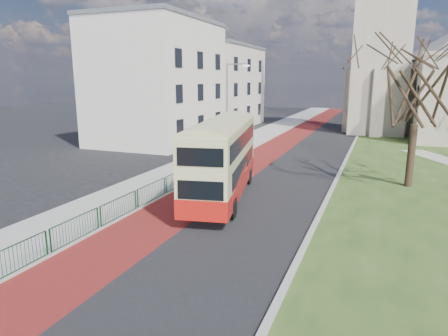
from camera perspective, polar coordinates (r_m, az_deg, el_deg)
The scene contains 13 objects.
ground at distance 19.37m, azimuth -6.44°, elevation -7.87°, with size 160.00×160.00×0.00m, color black.
road_carriageway at distance 37.29m, azimuth 10.18°, elevation 1.99°, with size 9.00×120.00×0.01m, color black.
bus_lane at distance 37.90m, azimuth 6.18°, elevation 2.29°, with size 3.40×120.00×0.01m, color #591414.
pavement_west at distance 39.05m, azimuth 0.79°, elevation 2.75°, with size 4.00×120.00×0.12m, color gray.
kerb_west at distance 38.40m, azimuth 3.59°, elevation 2.56°, with size 0.25×120.00×0.13m, color #999993.
kerb_east at distance 38.65m, azimuth 17.48°, elevation 2.07°, with size 0.25×80.00×0.13m, color #999993.
pedestrian_railing at distance 23.91m, azimuth -8.25°, elevation -2.54°, with size 0.07×24.00×1.12m.
gothic_church at distance 54.50m, azimuth 26.95°, elevation 18.04°, with size 16.38×18.00×40.00m.
street_block_near at distance 44.21m, azimuth -9.45°, elevation 12.14°, with size 10.30×14.30×13.00m.
street_block_far at distance 58.54m, azimuth -1.22°, elevation 11.64°, with size 10.30×16.30×11.50m.
streetlamp at distance 36.43m, azimuth 0.66°, elevation 9.22°, with size 2.13×0.18×8.00m.
bus at distance 22.55m, azimuth -0.26°, elevation 1.82°, with size 4.50×10.87×4.43m.
winter_tree_near at distance 27.35m, azimuth 26.17°, elevation 12.12°, with size 7.06×7.06×10.21m.
Camera 1 is at (8.62, -15.98, 6.75)m, focal length 32.00 mm.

